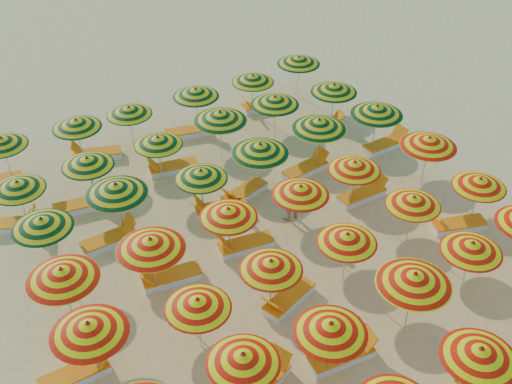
{
  "coord_description": "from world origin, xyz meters",
  "views": [
    {
      "loc": [
        -7.84,
        -12.67,
        13.09
      ],
      "look_at": [
        0.0,
        0.5,
        1.6
      ],
      "focal_mm": 45.0,
      "sensor_mm": 36.0,
      "label": 1
    }
  ],
  "objects_px": {
    "umbrella_39": "(196,92)",
    "lounger_17": "(243,193)",
    "umbrella_34": "(275,100)",
    "lounger_27": "(262,105)",
    "umbrella_15": "(347,238)",
    "lounger_23": "(322,127)",
    "lounger_11": "(457,225)",
    "lounger_26": "(188,132)",
    "umbrella_40": "(253,78)",
    "lounger_19": "(385,144)",
    "umbrella_35": "(334,88)",
    "lounger_16": "(220,209)",
    "umbrella_29": "(377,110)",
    "umbrella_12": "(89,328)",
    "lounger_8": "(343,355)",
    "umbrella_18": "(62,274)",
    "lounger_22": "(172,167)",
    "lounger_14": "(363,194)",
    "lounger_7": "(263,384)",
    "beachgoer_b": "(289,201)",
    "umbrella_13": "(198,303)",
    "umbrella_16": "(414,201)",
    "umbrella_23": "(429,142)",
    "lounger_13": "(244,245)",
    "umbrella_28": "(319,124)",
    "umbrella_17": "(480,183)",
    "umbrella_33": "(220,116)",
    "umbrella_22": "(355,166)",
    "umbrella_41": "(299,60)",
    "umbrella_30": "(17,185)",
    "umbrella_20": "(228,213)",
    "umbrella_21": "(301,190)",
    "umbrella_27": "(260,148)",
    "umbrella_19": "(150,244)",
    "umbrella_37": "(76,123)",
    "lounger_9": "(76,374)",
    "umbrella_8": "(331,328)",
    "lounger_25": "(96,154)",
    "umbrella_3": "(480,353)",
    "lounger_18": "(306,169)",
    "umbrella_24": "(42,223)",
    "lounger_10": "(288,299)",
    "umbrella_14": "(271,265)",
    "umbrella_26": "(201,174)",
    "umbrella_32": "(158,141)",
    "umbrella_25": "(116,189)",
    "umbrella_7": "(243,358)",
    "lounger_12": "(170,277)",
    "umbrella_10": "(472,247)",
    "umbrella_38": "(129,110)",
    "lounger_15": "(110,239)"
  },
  "relations": [
    {
      "from": "lounger_11",
      "to": "lounger_12",
      "type": "height_order",
      "value": "same"
    },
    {
      "from": "lounger_10",
      "to": "umbrella_22",
      "type": "bearing_deg",
      "value": -166.67
    },
    {
      "from": "umbrella_18",
      "to": "lounger_13",
      "type": "distance_m",
      "value": 5.63
    },
    {
      "from": "umbrella_23",
      "to": "umbrella_37",
      "type": "distance_m",
      "value": 12.06
    },
    {
      "from": "umbrella_3",
      "to": "lounger_14",
      "type": "xyz_separation_m",
      "value": [
        2.79,
        7.48,
        -1.51
      ]
    },
    {
      "from": "umbrella_28",
      "to": "lounger_25",
      "type": "distance_m",
      "value": 8.22
    },
    {
      "from": "umbrella_25",
      "to": "lounger_18",
      "type": "height_order",
      "value": "umbrella_25"
    },
    {
      "from": "umbrella_29",
      "to": "umbrella_34",
      "type": "bearing_deg",
      "value": 135.7
    },
    {
      "from": "umbrella_17",
      "to": "umbrella_18",
      "type": "height_order",
      "value": "umbrella_18"
    },
    {
      "from": "umbrella_15",
      "to": "lounger_23",
      "type": "bearing_deg",
      "value": 58.74
    },
    {
      "from": "umbrella_22",
      "to": "lounger_27",
      "type": "xyz_separation_m",
      "value": [
        0.83,
        7.06,
        -1.44
      ]
    },
    {
      "from": "umbrella_3",
      "to": "lounger_26",
      "type": "bearing_deg",
      "value": 91.94
    },
    {
      "from": "umbrella_18",
      "to": "lounger_22",
      "type": "relative_size",
      "value": 1.14
    },
    {
      "from": "lounger_13",
      "to": "umbrella_28",
      "type": "bearing_deg",
      "value": -142.5
    },
    {
      "from": "umbrella_25",
      "to": "umbrella_30",
      "type": "distance_m",
      "value": 3.14
    },
    {
      "from": "lounger_8",
      "to": "lounger_17",
      "type": "xyz_separation_m",
      "value": [
        1.25,
        7.18,
        0.0
      ]
    },
    {
      "from": "umbrella_14",
      "to": "lounger_7",
      "type": "height_order",
      "value": "umbrella_14"
    },
    {
      "from": "umbrella_20",
      "to": "umbrella_21",
      "type": "bearing_deg",
      "value": -5.27
    },
    {
      "from": "umbrella_13",
      "to": "umbrella_32",
      "type": "bearing_deg",
      "value": 73.42
    },
    {
      "from": "lounger_14",
      "to": "lounger_7",
      "type": "bearing_deg",
      "value": -145.53
    },
    {
      "from": "umbrella_40",
      "to": "lounger_19",
      "type": "bearing_deg",
      "value": -58.2
    },
    {
      "from": "umbrella_15",
      "to": "umbrella_26",
      "type": "height_order",
      "value": "umbrella_15"
    },
    {
      "from": "umbrella_17",
      "to": "lounger_18",
      "type": "xyz_separation_m",
      "value": [
        -2.95,
        4.99,
        -1.41
      ]
    },
    {
      "from": "umbrella_16",
      "to": "umbrella_23",
      "type": "xyz_separation_m",
      "value": [
        2.41,
        1.97,
        0.21
      ]
    },
    {
      "from": "umbrella_17",
      "to": "umbrella_33",
      "type": "xyz_separation_m",
      "value": [
        -5.1,
        7.29,
        0.22
      ]
    },
    {
      "from": "umbrella_13",
      "to": "umbrella_19",
      "type": "height_order",
      "value": "umbrella_19"
    },
    {
      "from": "beachgoer_b",
      "to": "umbrella_13",
      "type": "bearing_deg",
      "value": 35.21
    },
    {
      "from": "umbrella_10",
      "to": "umbrella_39",
      "type": "relative_size",
      "value": 0.82
    },
    {
      "from": "lounger_9",
      "to": "umbrella_3",
      "type": "bearing_deg",
      "value": -34.85
    },
    {
      "from": "umbrella_26",
      "to": "umbrella_17",
      "type": "bearing_deg",
      "value": -33.6
    },
    {
      "from": "umbrella_8",
      "to": "umbrella_33",
      "type": "height_order",
      "value": "umbrella_33"
    },
    {
      "from": "umbrella_27",
      "to": "umbrella_23",
      "type": "bearing_deg",
      "value": -26.39
    },
    {
      "from": "umbrella_13",
      "to": "lounger_19",
      "type": "xyz_separation_m",
      "value": [
        10.19,
        4.86,
        -1.42
      ]
    },
    {
      "from": "umbrella_3",
      "to": "umbrella_24",
      "type": "bearing_deg",
      "value": 126.66
    },
    {
      "from": "beachgoer_b",
      "to": "umbrella_21",
      "type": "bearing_deg",
      "value": 83.39
    },
    {
      "from": "umbrella_38",
      "to": "lounger_23",
      "type": "relative_size",
      "value": 1.21
    },
    {
      "from": "umbrella_30",
      "to": "lounger_14",
      "type": "distance_m",
      "value": 11.02
    },
    {
      "from": "umbrella_21",
      "to": "lounger_18",
      "type": "bearing_deg",
      "value": 51.7
    },
    {
      "from": "umbrella_40",
      "to": "lounger_15",
      "type": "bearing_deg",
      "value": -149.38
    },
    {
      "from": "umbrella_8",
      "to": "umbrella_29",
      "type": "bearing_deg",
      "value": 44.77
    },
    {
      "from": "umbrella_16",
      "to": "umbrella_37",
      "type": "relative_size",
      "value": 1.1
    },
    {
      "from": "umbrella_13",
      "to": "umbrella_23",
      "type": "bearing_deg",
      "value": 13.86
    },
    {
      "from": "umbrella_41",
      "to": "lounger_17",
      "type": "relative_size",
      "value": 1.03
    },
    {
      "from": "lounger_11",
      "to": "lounger_26",
      "type": "relative_size",
      "value": 1.0
    },
    {
      "from": "lounger_9",
      "to": "lounger_16",
      "type": "height_order",
      "value": "same"
    },
    {
      "from": "umbrella_39",
      "to": "lounger_17",
      "type": "relative_size",
      "value": 1.2
    },
    {
      "from": "umbrella_35",
      "to": "lounger_16",
      "type": "height_order",
      "value": "umbrella_35"
    },
    {
      "from": "umbrella_7",
      "to": "lounger_18",
      "type": "height_order",
      "value": "umbrella_7"
    },
    {
      "from": "umbrella_34",
      "to": "lounger_27",
      "type": "xyz_separation_m",
      "value": [
        0.8,
        2.27,
        -1.52
      ]
    },
    {
      "from": "umbrella_12",
      "to": "lounger_8",
      "type": "height_order",
      "value": "umbrella_12"
    }
  ]
}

